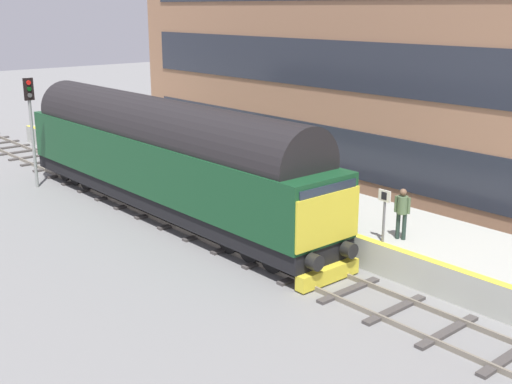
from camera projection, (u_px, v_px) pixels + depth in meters
ground_plane at (226, 240)px, 23.25m from camera, size 140.00×140.00×0.00m
track_main at (226, 238)px, 23.23m from camera, size 2.50×60.00×0.15m
station_platform at (298, 207)px, 25.37m from camera, size 4.00×44.00×1.01m
station_building at (450, 25)px, 26.06m from camera, size 5.57×36.86×14.70m
diesel_locomotive at (161, 154)px, 25.55m from camera, size 2.74×18.45×4.68m
signal_post_near at (31, 119)px, 29.20m from camera, size 0.44×0.22×5.03m
platform_number_sign at (384, 207)px, 19.84m from camera, size 0.10×0.44×1.68m
waiting_passenger at (402, 209)px, 20.15m from camera, size 0.43×0.49×1.64m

